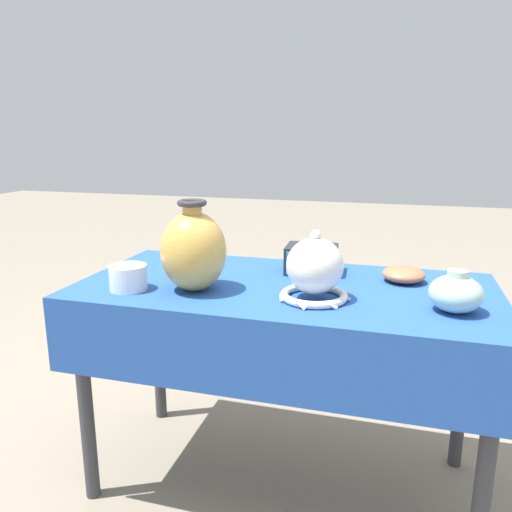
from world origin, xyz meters
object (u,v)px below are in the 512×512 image
object	(u,v)px
vase_dome_bell	(315,271)
jar_round_celadon	(456,293)
mosaic_tile_box	(311,259)
vase_tall_bulbous	(193,250)
pot_squat_porcelain	(128,277)
bowl_shallow_terracotta	(404,274)

from	to	relation	value
vase_dome_bell	jar_round_celadon	distance (m)	0.37
mosaic_tile_box	vase_tall_bulbous	bearing A→B (deg)	-139.91
vase_tall_bulbous	vase_dome_bell	world-z (taller)	vase_tall_bulbous
mosaic_tile_box	pot_squat_porcelain	xyz separation A→B (m)	(-0.48, -0.33, -0.01)
mosaic_tile_box	jar_round_celadon	size ratio (longest dim) A/B	1.27
bowl_shallow_terracotta	pot_squat_porcelain	distance (m)	0.83
vase_dome_bell	pot_squat_porcelain	size ratio (longest dim) A/B	1.85
vase_tall_bulbous	vase_dome_bell	xyz separation A→B (m)	(0.35, 0.01, -0.04)
vase_dome_bell	mosaic_tile_box	world-z (taller)	vase_dome_bell
vase_tall_bulbous	pot_squat_porcelain	xyz separation A→B (m)	(-0.19, -0.05, -0.08)
vase_tall_bulbous	mosaic_tile_box	xyz separation A→B (m)	(0.30, 0.28, -0.07)
vase_tall_bulbous	mosaic_tile_box	distance (m)	0.41
vase_dome_bell	pot_squat_porcelain	world-z (taller)	vase_dome_bell
vase_tall_bulbous	jar_round_celadon	xyz separation A→B (m)	(0.71, 0.01, -0.07)
vase_tall_bulbous	vase_dome_bell	distance (m)	0.35
vase_dome_bell	pot_squat_porcelain	bearing A→B (deg)	-173.41
vase_tall_bulbous	jar_round_celadon	distance (m)	0.72
mosaic_tile_box	pot_squat_porcelain	bearing A→B (deg)	-149.04
vase_dome_bell	bowl_shallow_terracotta	distance (m)	0.34
vase_tall_bulbous	pot_squat_porcelain	size ratio (longest dim) A/B	2.42
mosaic_tile_box	bowl_shallow_terracotta	distance (m)	0.29
jar_round_celadon	pot_squat_porcelain	world-z (taller)	jar_round_celadon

